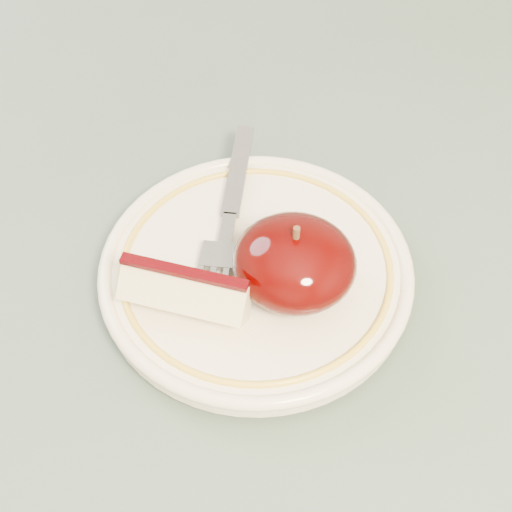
% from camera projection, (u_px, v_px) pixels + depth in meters
% --- Properties ---
extents(table, '(0.90, 0.90, 0.75)m').
position_uv_depth(table, '(110.00, 395.00, 0.50)').
color(table, brown).
rests_on(table, ground).
extents(plate, '(0.20, 0.20, 0.02)m').
position_uv_depth(plate, '(256.00, 270.00, 0.44)').
color(plate, beige).
rests_on(plate, table).
extents(apple_half, '(0.07, 0.07, 0.05)m').
position_uv_depth(apple_half, '(294.00, 262.00, 0.41)').
color(apple_half, black).
rests_on(apple_half, plate).
extents(apple_wedge, '(0.08, 0.04, 0.04)m').
position_uv_depth(apple_wedge, '(186.00, 290.00, 0.41)').
color(apple_wedge, beige).
rests_on(apple_wedge, plate).
extents(fork, '(0.04, 0.16, 0.00)m').
position_uv_depth(fork, '(230.00, 217.00, 0.46)').
color(fork, gray).
rests_on(fork, plate).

